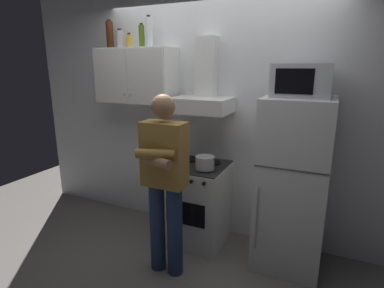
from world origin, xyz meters
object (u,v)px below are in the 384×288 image
object	(u,v)px
refrigerator	(292,185)
microwave	(302,80)
range_hood	(203,92)
bottle_rum_dark	(110,35)
cooking_pot	(205,163)
bottle_olive_oil	(142,36)
upper_cabinet	(136,76)
person_standing	(164,180)
stove_oven	(197,203)
bottle_canister_steel	(120,39)
bottle_vodka_clear	(149,32)
bottle_spice_jar	(129,41)

from	to	relation	value
refrigerator	microwave	bearing A→B (deg)	90.90
range_hood	bottle_rum_dark	world-z (taller)	bottle_rum_dark
cooking_pot	bottle_olive_oil	bearing A→B (deg)	163.67
upper_cabinet	refrigerator	distance (m)	2.00
upper_cabinet	bottle_rum_dark	bearing A→B (deg)	177.42
microwave	person_standing	xyz separation A→B (m)	(-1.00, -0.62, -0.84)
upper_cabinet	range_hood	size ratio (longest dim) A/B	1.20
person_standing	bottle_rum_dark	size ratio (longest dim) A/B	5.36
stove_oven	bottle_rum_dark	distance (m)	2.11
microwave	cooking_pot	world-z (taller)	microwave
stove_oven	bottle_canister_steel	xyz separation A→B (m)	(-0.99, 0.12, 1.71)
cooking_pot	bottle_olive_oil	world-z (taller)	bottle_olive_oil
upper_cabinet	range_hood	xyz separation A→B (m)	(0.80, 0.00, -0.15)
microwave	bottle_canister_steel	bearing A→B (deg)	176.99
person_standing	cooking_pot	world-z (taller)	person_standing
microwave	bottle_vodka_clear	world-z (taller)	bottle_vodka_clear
microwave	bottle_vodka_clear	size ratio (longest dim) A/B	1.50
refrigerator	microwave	xyz separation A→B (m)	(-0.00, 0.02, 0.94)
bottle_canister_steel	upper_cabinet	bearing A→B (deg)	1.25
range_hood	microwave	world-z (taller)	range_hood
range_hood	microwave	bearing A→B (deg)	-6.46
microwave	person_standing	size ratio (longest dim) A/B	0.29
bottle_spice_jar	bottle_olive_oil	xyz separation A→B (m)	(0.18, -0.02, 0.04)
bottle_canister_steel	bottle_rum_dark	xyz separation A→B (m)	(-0.15, 0.02, 0.05)
person_standing	bottle_canister_steel	xyz separation A→B (m)	(-0.94, 0.73, 1.24)
person_standing	bottle_canister_steel	world-z (taller)	bottle_canister_steel
upper_cabinet	refrigerator	size ratio (longest dim) A/B	0.56
upper_cabinet	bottle_canister_steel	xyz separation A→B (m)	(-0.19, -0.00, 0.39)
bottle_spice_jar	bottle_rum_dark	bearing A→B (deg)	-179.29
range_hood	bottle_vodka_clear	size ratio (longest dim) A/B	2.34
microwave	bottle_canister_steel	xyz separation A→B (m)	(-1.94, 0.10, 0.40)
bottle_olive_oil	stove_oven	bearing A→B (deg)	-10.14
person_standing	bottle_canister_steel	size ratio (longest dim) A/B	8.07
microwave	bottle_vodka_clear	xyz separation A→B (m)	(-1.57, 0.12, 0.46)
microwave	cooking_pot	size ratio (longest dim) A/B	1.66
range_hood	cooking_pot	distance (m)	0.71
bottle_spice_jar	upper_cabinet	bearing A→B (deg)	-12.14
bottle_canister_steel	bottle_rum_dark	bearing A→B (deg)	172.55
upper_cabinet	stove_oven	xyz separation A→B (m)	(0.80, -0.13, -1.32)
range_hood	bottle_spice_jar	bearing A→B (deg)	178.88
person_standing	bottle_rum_dark	xyz separation A→B (m)	(-1.09, 0.75, 1.30)
range_hood	microwave	distance (m)	0.97
person_standing	bottle_spice_jar	distance (m)	1.66
bottle_olive_oil	microwave	bearing A→B (deg)	-3.72
bottle_canister_steel	stove_oven	bearing A→B (deg)	-6.97
range_hood	person_standing	world-z (taller)	range_hood
bottle_vodka_clear	bottle_olive_oil	size ratio (longest dim) A/B	1.30
bottle_spice_jar	person_standing	bearing A→B (deg)	-41.87
upper_cabinet	range_hood	world-z (taller)	range_hood
bottle_canister_steel	bottle_rum_dark	size ratio (longest dim) A/B	0.66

